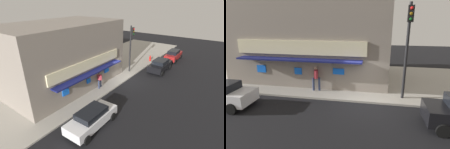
% 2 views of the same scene
% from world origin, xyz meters
% --- Properties ---
extents(ground_plane, '(61.80, 61.80, 0.00)m').
position_xyz_m(ground_plane, '(0.00, 0.00, 0.00)').
color(ground_plane, black).
extents(sidewalk, '(41.20, 10.30, 0.13)m').
position_xyz_m(sidewalk, '(0.00, 5.15, 0.07)').
color(sidewalk, '#A39E93').
rests_on(sidewalk, ground_plane).
extents(corner_building, '(12.70, 8.36, 6.76)m').
position_xyz_m(corner_building, '(-4.66, 5.38, 3.51)').
color(corner_building, gray).
rests_on(corner_building, sidewalk).
extents(traffic_light, '(0.32, 0.58, 5.97)m').
position_xyz_m(traffic_light, '(2.59, 1.00, 3.92)').
color(traffic_light, black).
rests_on(traffic_light, sidewalk).
extents(trash_can, '(0.51, 0.51, 0.77)m').
position_xyz_m(trash_can, '(-7.02, 1.93, 0.52)').
color(trash_can, '#2D2D2D').
rests_on(trash_can, sidewalk).
extents(pedestrian, '(0.60, 0.54, 1.77)m').
position_xyz_m(pedestrian, '(-3.38, 1.35, 1.10)').
color(pedestrian, navy).
rests_on(pedestrian, sidewalk).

